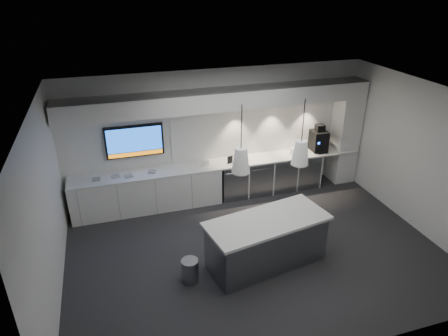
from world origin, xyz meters
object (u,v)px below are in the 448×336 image
object	(u,v)px
wall_tv	(134,141)
island	(266,241)
coffee_machine	(319,140)
bin	(190,270)

from	to	relation	value
wall_tv	island	world-z (taller)	wall_tv
coffee_machine	wall_tv	bearing A→B (deg)	179.63
wall_tv	coffee_machine	size ratio (longest dim) A/B	1.89
island	bin	distance (m)	1.46
bin	island	bearing A→B (deg)	2.58
wall_tv	coffee_machine	bearing A→B (deg)	-3.23
wall_tv	bin	size ratio (longest dim) A/B	2.96
bin	wall_tv	bearing A→B (deg)	100.39
bin	coffee_machine	world-z (taller)	coffee_machine
island	bin	bearing A→B (deg)	172.01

